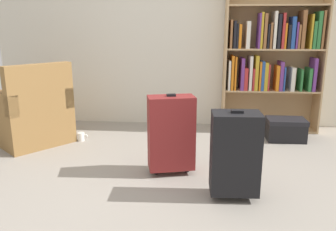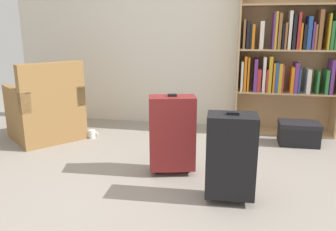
% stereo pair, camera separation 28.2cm
% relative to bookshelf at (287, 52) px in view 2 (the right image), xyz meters
% --- Properties ---
extents(ground_plane, '(8.38, 8.38, 0.00)m').
position_rel_bookshelf_xyz_m(ground_plane, '(-1.14, -1.89, -0.98)').
color(ground_plane, gray).
extents(back_wall, '(4.79, 0.10, 2.60)m').
position_rel_bookshelf_xyz_m(back_wall, '(-1.14, 0.21, 0.32)').
color(back_wall, beige).
rests_on(back_wall, ground).
extents(bookshelf, '(1.16, 0.32, 1.99)m').
position_rel_bookshelf_xyz_m(bookshelf, '(0.00, 0.00, 0.00)').
color(bookshelf, tan).
rests_on(bookshelf, ground).
extents(armchair, '(0.99, 0.99, 0.90)m').
position_rel_bookshelf_xyz_m(armchair, '(-2.70, -0.76, -0.66)').
color(armchair, olive).
rests_on(armchair, ground).
extents(mug, '(0.12, 0.08, 0.10)m').
position_rel_bookshelf_xyz_m(mug, '(-2.19, -0.66, -0.93)').
color(mug, white).
rests_on(mug, ground).
extents(storage_box, '(0.43, 0.29, 0.25)m').
position_rel_bookshelf_xyz_m(storage_box, '(0.13, -0.43, -0.84)').
color(storage_box, black).
rests_on(storage_box, ground).
extents(suitcase_dark_red, '(0.44, 0.30, 0.72)m').
position_rel_bookshelf_xyz_m(suitcase_dark_red, '(-1.10, -1.45, -0.61)').
color(suitcase_dark_red, maroon).
rests_on(suitcase_dark_red, ground).
extents(suitcase_black, '(0.36, 0.26, 0.68)m').
position_rel_bookshelf_xyz_m(suitcase_black, '(-0.59, -1.85, -0.62)').
color(suitcase_black, black).
rests_on(suitcase_black, ground).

